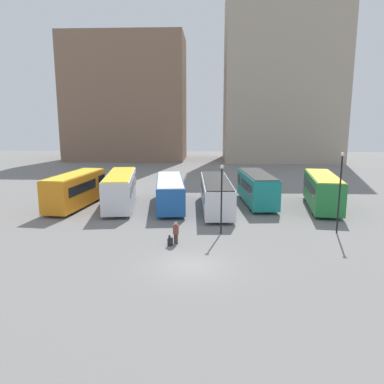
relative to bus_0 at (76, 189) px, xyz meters
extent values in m
plane|color=slate|center=(11.97, -14.56, -1.78)|extent=(160.00, 160.00, 0.00)
cube|color=#7F604C|center=(-4.49, 44.78, 10.86)|extent=(24.53, 12.98, 25.30)
cube|color=tan|center=(27.66, 44.78, 14.86)|extent=(22.98, 16.18, 33.28)
cube|color=orange|center=(-0.01, -0.08, -0.04)|extent=(3.41, 9.27, 2.98)
cube|color=black|center=(0.41, 3.61, 0.33)|extent=(2.62, 1.93, 1.13)
cube|color=black|center=(-0.10, -0.89, 0.33)|extent=(3.07, 6.04, 0.89)
cube|color=yellow|center=(-0.01, -0.08, 1.48)|extent=(3.20, 9.07, 0.08)
cylinder|color=black|center=(0.31, 2.71, -1.33)|extent=(2.40, 1.17, 0.91)
cylinder|color=black|center=(-0.32, -2.87, -1.33)|extent=(2.40, 1.17, 0.91)
cube|color=silver|center=(4.31, 0.45, -0.05)|extent=(3.93, 10.71, 2.92)
cube|color=black|center=(3.72, 4.70, 0.32)|extent=(2.78, 2.26, 1.11)
cube|color=black|center=(4.45, -0.48, 0.32)|extent=(3.43, 6.98, 0.87)
cube|color=yellow|center=(4.31, 0.45, 1.45)|extent=(3.70, 10.47, 0.08)
cylinder|color=black|center=(3.86, 3.67, -1.28)|extent=(2.51, 1.34, 1.01)
cylinder|color=black|center=(4.77, -2.76, -1.28)|extent=(2.51, 1.34, 1.01)
cube|color=#1E56A3|center=(9.17, 0.64, -0.31)|extent=(3.77, 10.85, 2.40)
cube|color=black|center=(8.64, 4.97, -0.01)|extent=(2.77, 2.25, 0.91)
cube|color=black|center=(9.28, -0.31, -0.01)|extent=(3.34, 7.06, 0.72)
cube|color=white|center=(9.17, 0.64, 0.93)|extent=(3.55, 10.61, 0.08)
cylinder|color=black|center=(8.77, 3.91, -1.28)|extent=(2.51, 1.29, 1.01)
cylinder|color=black|center=(9.57, -2.63, -1.28)|extent=(2.51, 1.29, 1.01)
cube|color=silver|center=(13.69, -0.33, -0.26)|extent=(3.09, 11.69, 2.52)
cube|color=black|center=(13.46, 4.41, 0.06)|extent=(2.67, 2.25, 0.96)
cube|color=black|center=(13.74, -1.37, 0.06)|extent=(2.92, 7.53, 0.76)
cube|color=black|center=(13.69, -0.33, 1.05)|extent=(2.88, 11.45, 0.08)
cylinder|color=black|center=(13.52, 3.26, -1.30)|extent=(2.47, 1.09, 0.97)
cylinder|color=black|center=(13.87, -3.91, -1.30)|extent=(2.47, 1.09, 0.97)
cube|color=#19847F|center=(17.86, 2.03, -0.11)|extent=(3.22, 9.29, 2.82)
cube|color=black|center=(17.55, 5.75, 0.25)|extent=(2.66, 1.88, 1.07)
cube|color=black|center=(17.92, 1.21, 0.25)|extent=(2.99, 6.02, 0.85)
cube|color=black|center=(17.86, 2.03, 1.34)|extent=(3.01, 9.09, 0.08)
cylinder|color=black|center=(17.63, 4.85, -1.30)|extent=(2.46, 1.17, 0.98)
cylinder|color=black|center=(18.09, -0.79, -1.30)|extent=(2.46, 1.17, 0.98)
cube|color=#237A38|center=(23.95, 0.56, -0.06)|extent=(3.77, 9.88, 2.89)
cube|color=black|center=(24.49, 4.47, 0.30)|extent=(2.74, 2.10, 1.10)
cube|color=black|center=(23.83, -0.30, 0.30)|extent=(3.33, 6.45, 0.87)
cube|color=yellow|center=(23.95, 0.56, 1.43)|extent=(3.55, 9.67, 0.08)
cylinder|color=black|center=(24.36, 3.51, -1.28)|extent=(2.49, 1.33, 1.01)
cylinder|color=black|center=(23.54, -2.40, -1.28)|extent=(2.49, 1.33, 1.01)
cylinder|color=#4C3828|center=(10.68, -10.65, -1.43)|extent=(0.17, 0.17, 0.72)
cylinder|color=#4C3828|center=(10.83, -10.69, -1.43)|extent=(0.17, 0.17, 0.72)
cylinder|color=brown|center=(10.76, -10.67, -0.76)|extent=(0.50, 0.50, 0.62)
sphere|color=tan|center=(10.76, -10.67, -0.33)|extent=(0.23, 0.23, 0.23)
cube|color=black|center=(10.40, -11.04, -1.52)|extent=(0.36, 0.41, 0.53)
cube|color=black|center=(10.37, -11.15, -1.14)|extent=(0.15, 0.06, 0.24)
cylinder|color=black|center=(22.75, -7.58, 1.16)|extent=(0.12, 0.12, 5.89)
sphere|color=beige|center=(22.75, -7.58, 4.19)|extent=(0.28, 0.28, 0.28)
cylinder|color=black|center=(13.95, -8.20, 0.71)|extent=(0.12, 0.12, 4.99)
sphere|color=beige|center=(13.95, -8.20, 3.29)|extent=(0.28, 0.28, 0.28)
camera|label=1|loc=(13.00, -35.35, 6.70)|focal=35.00mm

